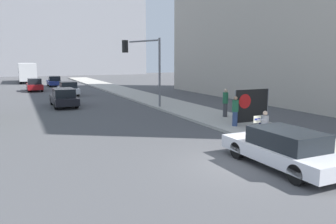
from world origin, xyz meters
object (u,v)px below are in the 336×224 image
object	(u,v)px
jogger_on_sidewalk	(235,111)
protest_banner	(252,106)
traffic_light_pole	(147,60)
seated_protester	(266,123)
car_on_road_distant	(35,85)
car_on_road_far_lane	(54,81)
city_bus_on_road	(27,71)
parked_car_curbside	(284,148)
car_on_road_nearest	(64,97)
pedestrian_behind	(225,103)
car_on_road_midblock	(68,89)

from	to	relation	value
jogger_on_sidewalk	protest_banner	world-z (taller)	protest_banner
jogger_on_sidewalk	traffic_light_pole	distance (m)	8.92
seated_protester	car_on_road_distant	xyz separation A→B (m)	(-8.57, 30.73, -0.04)
seated_protester	car_on_road_far_lane	bearing A→B (deg)	98.10
car_on_road_distant	city_bus_on_road	bearing A→B (deg)	90.89
parked_car_curbside	car_on_road_nearest	size ratio (longest dim) A/B	0.99
traffic_light_pole	pedestrian_behind	bearing A→B (deg)	-61.02
traffic_light_pole	jogger_on_sidewalk	bearing A→B (deg)	-76.96
parked_car_curbside	car_on_road_far_lane	distance (m)	40.98
jogger_on_sidewalk	car_on_road_midblock	distance (m)	22.09
pedestrian_behind	jogger_on_sidewalk	bearing A→B (deg)	-51.40
jogger_on_sidewalk	traffic_light_pole	bearing A→B (deg)	-99.61
protest_banner	car_on_road_far_lane	distance (m)	35.31
car_on_road_far_lane	car_on_road_distant	bearing A→B (deg)	-113.77
car_on_road_midblock	car_on_road_far_lane	xyz separation A→B (m)	(-0.03, 13.45, -0.01)
jogger_on_sidewalk	city_bus_on_road	distance (m)	46.06
seated_protester	jogger_on_sidewalk	bearing A→B (deg)	86.36
car_on_road_far_lane	traffic_light_pole	bearing A→B (deg)	-81.67
car_on_road_nearest	car_on_road_midblock	bearing A→B (deg)	79.60
parked_car_curbside	seated_protester	bearing A→B (deg)	57.29
seated_protester	parked_car_curbside	world-z (taller)	parked_car_curbside
seated_protester	car_on_road_far_lane	distance (m)	37.78
seated_protester	car_on_road_nearest	xyz separation A→B (m)	(-7.16, 15.52, -0.07)
jogger_on_sidewalk	pedestrian_behind	xyz separation A→B (m)	(1.20, 2.66, 0.08)
car_on_road_nearest	protest_banner	bearing A→B (deg)	-56.24
pedestrian_behind	car_on_road_nearest	distance (m)	13.34
city_bus_on_road	traffic_light_pole	bearing A→B (deg)	-79.17
seated_protester	protest_banner	world-z (taller)	protest_banner
car_on_road_distant	parked_car_curbside	bearing A→B (deg)	-79.51
car_on_road_far_lane	seated_protester	bearing A→B (deg)	-81.39
car_on_road_nearest	car_on_road_midblock	distance (m)	8.52
pedestrian_behind	protest_banner	bearing A→B (deg)	-26.24
car_on_road_nearest	car_on_road_far_lane	xyz separation A→B (m)	(1.50, 21.83, -0.01)
pedestrian_behind	car_on_road_distant	size ratio (longest dim) A/B	0.41
car_on_road_midblock	car_on_road_far_lane	bearing A→B (deg)	90.15
car_on_road_far_lane	car_on_road_nearest	bearing A→B (deg)	-93.94
car_on_road_midblock	car_on_road_distant	world-z (taller)	car_on_road_distant
traffic_light_pole	car_on_road_distant	bearing A→B (deg)	108.88
parked_car_curbside	car_on_road_distant	xyz separation A→B (m)	(-6.34, 34.21, 0.06)
jogger_on_sidewalk	car_on_road_midblock	xyz separation A→B (m)	(-5.76, 21.32, -0.26)
pedestrian_behind	car_on_road_distant	distance (m)	27.36
protest_banner	car_on_road_nearest	size ratio (longest dim) A/B	0.49
seated_protester	city_bus_on_road	bearing A→B (deg)	99.98
pedestrian_behind	city_bus_on_road	world-z (taller)	city_bus_on_road
seated_protester	jogger_on_sidewalk	xyz separation A→B (m)	(0.14, 2.58, 0.19)
traffic_light_pole	car_on_road_far_lane	xyz separation A→B (m)	(-3.88, 26.50, -2.99)
pedestrian_behind	car_on_road_distant	world-z (taller)	pedestrian_behind
parked_car_curbside	car_on_road_distant	bearing A→B (deg)	100.49
jogger_on_sidewalk	traffic_light_pole	xyz separation A→B (m)	(-1.92, 8.27, 2.73)
city_bus_on_road	car_on_road_nearest	bearing A→B (deg)	-87.02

